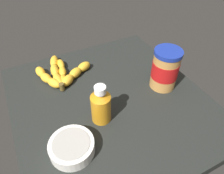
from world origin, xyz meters
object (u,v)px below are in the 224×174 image
honey_bottle (101,105)px  peanut_butter_jar (165,69)px  banana_bunch (60,73)px  small_bowl (72,147)px

honey_bottle → peanut_butter_jar: bearing=99.0°
banana_bunch → honey_bottle: honey_bottle is taller
honey_bottle → small_bowl: honey_bottle is taller
peanut_butter_jar → honey_bottle: 29.03cm
banana_bunch → honey_bottle: (28.01, 5.94, 4.79)cm
honey_bottle → banana_bunch: bearing=-168.0°
banana_bunch → peanut_butter_jar: (23.49, 34.57, 6.41)cm
banana_bunch → peanut_butter_jar: 42.28cm
banana_bunch → small_bowl: 36.10cm
small_bowl → peanut_butter_jar: bearing=106.0°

